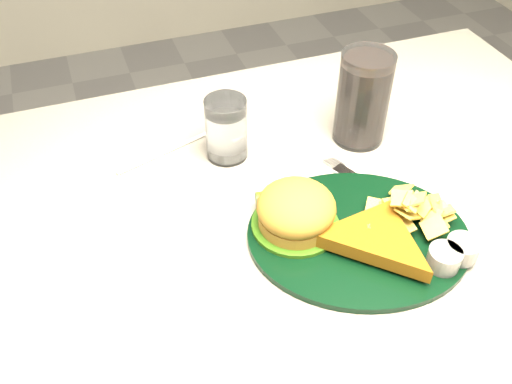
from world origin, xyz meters
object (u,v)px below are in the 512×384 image
dinner_plate (361,221)px  water_glass (226,129)px  fork_napkin (362,201)px  cola_glass (363,98)px  table (272,359)px

dinner_plate → water_glass: 0.26m
dinner_plate → water_glass: bearing=134.9°
fork_napkin → cola_glass: bearing=41.3°
table → fork_napkin: size_ratio=7.87×
water_glass → cola_glass: (0.22, -0.03, 0.03)m
cola_glass → fork_napkin: cola_glass is taller
water_glass → fork_napkin: (0.15, -0.18, -0.05)m
table → water_glass: bearing=98.3°
cola_glass → table: bearing=-146.1°
table → dinner_plate: dinner_plate is taller
table → fork_napkin: bearing=-7.1°
dinner_plate → cola_glass: (0.10, 0.21, 0.04)m
water_glass → cola_glass: bearing=-7.6°
cola_glass → fork_napkin: bearing=-114.7°
table → dinner_plate: bearing=-39.6°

